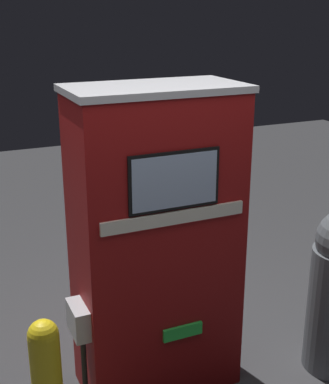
% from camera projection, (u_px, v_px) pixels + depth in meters
% --- Properties ---
extents(gas_pump, '(1.09, 0.56, 1.97)m').
position_uv_depth(gas_pump, '(156.00, 245.00, 3.30)').
color(gas_pump, maroon).
rests_on(gas_pump, ground_plane).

